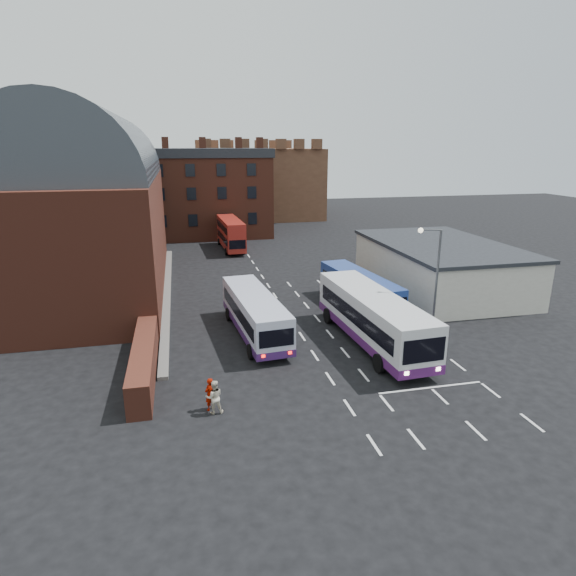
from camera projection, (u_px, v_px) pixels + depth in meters
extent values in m
plane|color=black|center=(326.00, 372.00, 27.84)|extent=(180.00, 180.00, 0.00)
cube|color=#602B1E|center=(91.00, 234.00, 42.77)|extent=(12.00, 28.00, 10.00)
cylinder|color=#1E2328|center=(84.00, 177.00, 41.34)|extent=(12.00, 26.00, 12.00)
cube|color=#602B1E|center=(144.00, 360.00, 27.30)|extent=(1.20, 10.00, 1.80)
cube|color=beige|center=(440.00, 267.00, 43.53)|extent=(10.00, 16.00, 4.00)
cube|color=#282B30|center=(442.00, 245.00, 42.93)|extent=(10.40, 16.40, 0.30)
cube|color=brown|center=(191.00, 198.00, 68.01)|extent=(22.00, 10.00, 11.00)
cube|color=brown|center=(253.00, 182.00, 89.09)|extent=(22.00, 22.00, 12.00)
cube|color=silver|center=(255.00, 312.00, 32.90)|extent=(3.32, 10.76, 2.41)
cube|color=black|center=(255.00, 310.00, 32.86)|extent=(3.28, 9.57, 0.87)
cylinder|color=black|center=(228.00, 314.00, 35.97)|extent=(0.35, 0.98, 0.96)
cylinder|color=black|center=(251.00, 352.00, 29.46)|extent=(0.35, 0.98, 0.96)
cylinder|color=black|center=(260.00, 311.00, 36.67)|extent=(0.35, 0.98, 0.96)
cylinder|color=black|center=(288.00, 347.00, 30.17)|extent=(0.35, 0.98, 0.96)
cube|color=silver|center=(373.00, 315.00, 31.34)|extent=(3.54, 12.59, 2.83)
cube|color=black|center=(373.00, 313.00, 31.29)|extent=(3.54, 11.40, 1.02)
cylinder|color=black|center=(423.00, 357.00, 28.47)|extent=(0.38, 1.15, 1.13)
cylinder|color=black|center=(363.00, 312.00, 36.18)|extent=(0.38, 1.15, 1.13)
cylinder|color=black|center=(379.00, 363.00, 27.72)|extent=(0.38, 1.15, 1.13)
cylinder|color=black|center=(328.00, 316.00, 35.43)|extent=(0.38, 1.15, 1.13)
cube|color=navy|center=(359.00, 288.00, 38.52)|extent=(3.56, 10.44, 2.33)
cube|color=black|center=(359.00, 287.00, 38.48)|extent=(3.48, 9.26, 0.84)
cylinder|color=black|center=(393.00, 313.00, 36.29)|extent=(0.37, 0.95, 0.93)
cylinder|color=black|center=(351.00, 288.00, 42.50)|extent=(0.37, 0.95, 0.93)
cylinder|color=black|center=(365.00, 317.00, 35.54)|extent=(0.37, 0.95, 0.93)
cylinder|color=black|center=(327.00, 291.00, 41.75)|extent=(0.37, 0.95, 0.93)
cube|color=maroon|center=(231.00, 233.00, 59.93)|extent=(2.63, 9.68, 3.40)
cube|color=black|center=(231.00, 237.00, 60.06)|extent=(2.64, 8.49, 0.78)
cylinder|color=black|center=(244.00, 251.00, 57.87)|extent=(0.29, 0.88, 0.87)
cylinder|color=black|center=(235.00, 241.00, 63.83)|extent=(0.29, 0.88, 0.87)
cylinder|color=black|center=(226.00, 252.00, 57.32)|extent=(0.29, 0.88, 0.87)
cylinder|color=black|center=(219.00, 242.00, 63.27)|extent=(0.29, 0.88, 0.87)
cylinder|color=#4A4C50|center=(436.00, 285.00, 31.83)|extent=(0.15, 0.15, 7.42)
cylinder|color=#4A4C50|center=(431.00, 230.00, 30.82)|extent=(1.27, 0.47, 0.09)
sphere|color=#FFF2CC|center=(421.00, 230.00, 30.88)|extent=(0.33, 0.33, 0.33)
imported|color=#7D0D00|center=(210.00, 394.00, 23.72)|extent=(0.73, 0.71, 1.70)
imported|color=beige|center=(214.00, 397.00, 23.41)|extent=(0.85, 0.66, 1.72)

